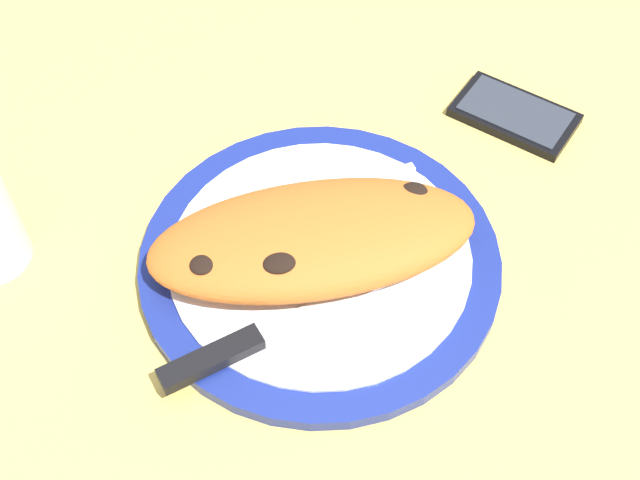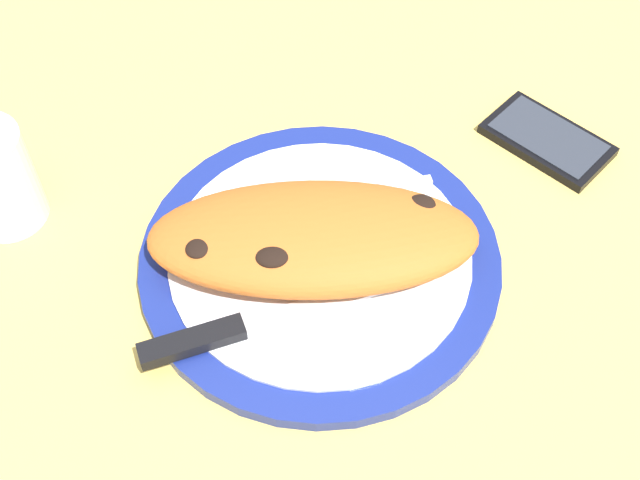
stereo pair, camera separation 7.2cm
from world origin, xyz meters
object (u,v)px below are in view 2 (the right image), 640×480
object	(u,v)px
knife	(232,330)
plate	(320,260)
calzone	(313,240)
fork	(326,198)
smartphone	(547,140)

from	to	relation	value
knife	plate	bearing A→B (deg)	-130.65
plate	calzone	xyz separation A→B (cm)	(0.58, 0.24, 3.23)
fork	smartphone	size ratio (longest dim) A/B	1.25
fork	knife	size ratio (longest dim) A/B	0.78
knife	smartphone	xyz separation A→B (cm)	(-29.65, -23.67, -1.62)
fork	knife	distance (cm)	16.34
calzone	smartphone	size ratio (longest dim) A/B	2.13
plate	knife	xyz separation A→B (cm)	(7.10, 8.27, 1.37)
plate	fork	bearing A→B (deg)	-93.83
knife	smartphone	world-z (taller)	knife
fork	smartphone	bearing A→B (deg)	-157.50
plate	fork	size ratio (longest dim) A/B	1.89
plate	calzone	bearing A→B (deg)	22.19
fork	knife	world-z (taller)	knife
plate	fork	world-z (taller)	fork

